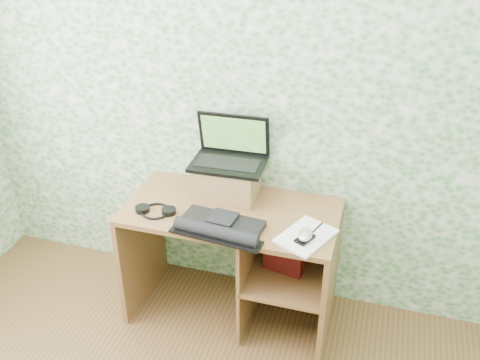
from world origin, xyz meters
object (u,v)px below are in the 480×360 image
(desk, at_px, (246,247))
(notepad, at_px, (306,236))
(keyboard, at_px, (220,227))
(riser, at_px, (228,180))
(laptop, at_px, (230,152))

(desk, xyz_separation_m, notepad, (0.37, -0.17, 0.28))
(keyboard, bearing_deg, desk, 78.17)
(riser, bearing_deg, desk, -39.62)
(riser, distance_m, keyboard, 0.37)
(riser, xyz_separation_m, notepad, (0.51, -0.29, -0.09))
(riser, bearing_deg, notepad, -29.50)
(notepad, bearing_deg, keyboard, -147.36)
(riser, bearing_deg, laptop, 90.00)
(desk, relative_size, laptop, 2.84)
(keyboard, bearing_deg, riser, 105.87)
(riser, relative_size, notepad, 1.06)
(laptop, bearing_deg, riser, -91.85)
(laptop, relative_size, keyboard, 0.83)
(riser, xyz_separation_m, keyboard, (0.06, -0.36, -0.07))
(desk, bearing_deg, laptop, 131.10)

